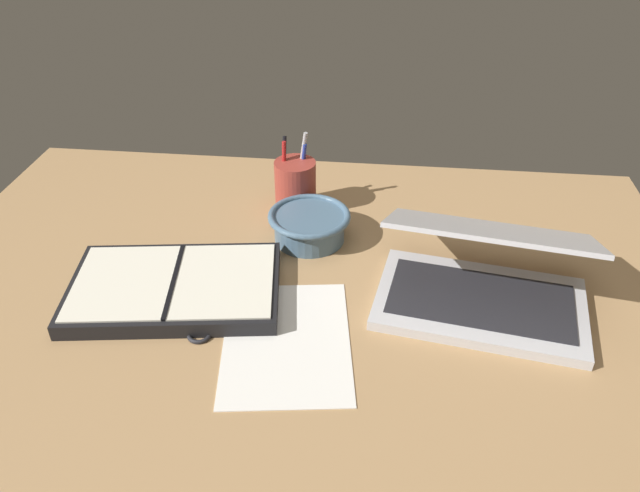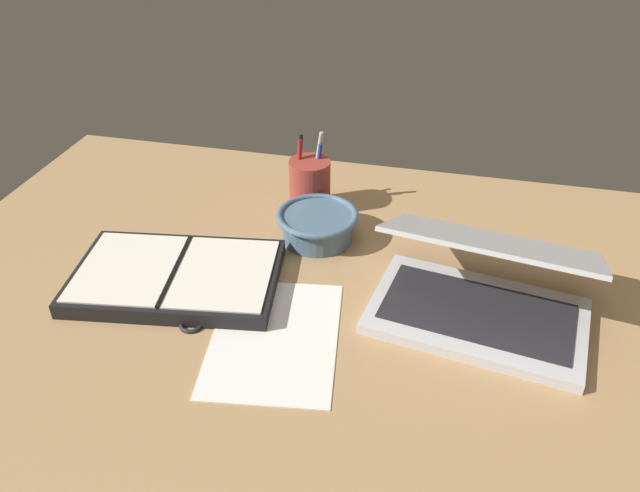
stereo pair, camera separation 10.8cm
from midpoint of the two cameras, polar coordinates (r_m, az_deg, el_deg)
name	(u,v)px [view 1 (the left image)]	position (r cm, az deg, el deg)	size (l,w,h in cm)	color
desk_top	(298,294)	(109.84, -4.82, -4.55)	(140.00, 100.00, 2.00)	tan
laptop	(484,278)	(106.17, 11.98, -2.99)	(38.01, 31.73, 16.08)	silver
bowl	(310,225)	(120.23, -3.45, 1.87)	(15.95, 15.95, 5.93)	slate
pen_cup	(295,185)	(129.33, -4.66, 5.48)	(8.51, 8.51, 16.72)	#9E382D
planner	(175,287)	(111.23, -15.84, -3.74)	(38.37, 27.47, 3.21)	black
scissors	(205,328)	(103.54, -13.41, -7.44)	(11.88, 9.19, 0.80)	#B7B7BC
paper_sheet_front	(288,341)	(99.52, -6.10, -8.73)	(19.88, 28.11, 0.16)	white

